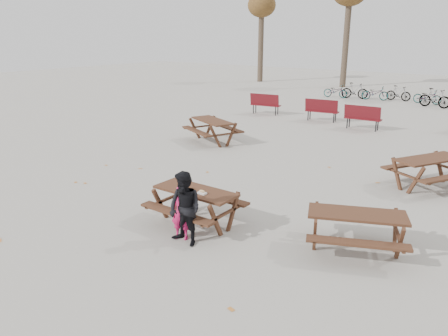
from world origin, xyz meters
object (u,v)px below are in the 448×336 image
Objects in this scene: adult at (185,209)px; picnic_table_east at (356,232)px; child at (181,213)px; picnic_table_far at (428,173)px; main_picnic_table at (196,198)px; soda_bottle at (184,187)px; picnic_table_north at (212,131)px; food_tray at (202,193)px.

picnic_table_east is at bearing 35.66° from adult.
picnic_table_far is (3.19, 6.08, -0.14)m from child.
main_picnic_table is 0.36m from soda_bottle.
picnic_table_east is 8.93m from picnic_table_north.
child reaches higher than picnic_table_north.
food_tray is 0.10× the size of picnic_table_east.
picnic_table_north is at bearing 125.14° from main_picnic_table.
picnic_table_east is at bearing 15.10° from main_picnic_table.
main_picnic_table is 3.26m from picnic_table_east.
adult is 6.89m from picnic_table_far.
food_tray reaches higher than picnic_table_east.
adult is 0.82× the size of picnic_table_east.
food_tray is at bearing -30.06° from picnic_table_north.
picnic_table_north is (-4.61, 6.77, -0.30)m from adult.
soda_bottle is at bearing -171.33° from food_tray.
picnic_table_north is 7.62m from picnic_table_far.
adult reaches higher than picnic_table_east.
child is at bearing -53.77° from soda_bottle.
soda_bottle is 0.16× the size of child.
picnic_table_far is at bearing 57.26° from soda_bottle.
soda_bottle is at bearing -33.11° from picnic_table_north.
picnic_table_far is (3.57, 5.56, -0.44)m from soda_bottle.
picnic_table_north is (-4.45, 6.06, -0.37)m from food_tray.
adult reaches higher than picnic_table_north.
soda_bottle reaches higher than picnic_table_north.
soda_bottle is at bearing 173.65° from picnic_table_east.
child is 0.58× the size of picnic_table_far.
adult is 0.77× the size of picnic_table_far.
main_picnic_table is 0.35m from food_tray.
child is at bearing -178.58° from picnic_table_far.
picnic_table_far is (7.59, -0.57, -0.02)m from picnic_table_north.
soda_bottle is 0.09× the size of picnic_table_north.
food_tray is at bearing 63.13° from child.
main_picnic_table is 0.92× the size of picnic_table_north.
child is at bearing -175.79° from picnic_table_east.
child is 0.56× the size of picnic_table_north.
food_tray is at bearing -22.33° from main_picnic_table.
child is 0.30m from adult.
picnic_table_north is (-4.40, 6.64, -0.13)m from child.
picnic_table_east is at bearing -11.22° from picnic_table_north.
adult is 3.21m from picnic_table_east.
child reaches higher than soda_bottle.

